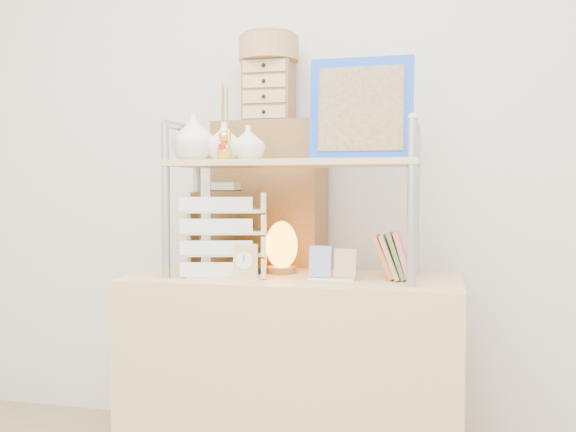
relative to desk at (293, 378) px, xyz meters
name	(u,v)px	position (x,y,z in m)	size (l,w,h in m)	color
desk	(293,378)	(0.00, 0.00, 0.00)	(1.20, 0.50, 0.75)	tan
cabinet	(270,281)	(-0.18, 0.37, 0.30)	(0.45, 0.24, 1.35)	brown
hutch	(272,154)	(-0.08, 0.01, 0.82)	(0.91, 0.34, 0.80)	#969DA3
letter_tray	(227,238)	(-0.25, 0.00, 0.51)	(0.34, 0.33, 0.34)	#D0B67D
salt_lamp	(282,247)	(-0.06, 0.08, 0.48)	(0.13, 0.12, 0.20)	brown
desk_clock	(246,261)	(-0.15, -0.09, 0.44)	(0.09, 0.06, 0.12)	tan
postcard_stand	(332,270)	(0.15, -0.05, 0.41)	(0.17, 0.05, 0.12)	white
drawer_chest	(269,91)	(-0.18, 0.35, 1.10)	(0.20, 0.16, 0.25)	brown
woven_basket	(269,49)	(-0.18, 0.35, 1.28)	(0.25, 0.25, 0.10)	olive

